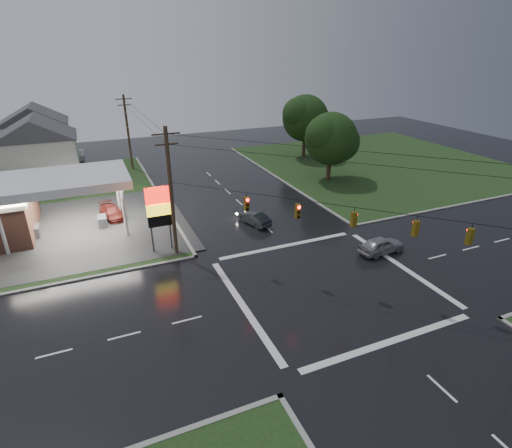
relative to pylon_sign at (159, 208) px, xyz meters
name	(u,v)px	position (x,y,z in m)	size (l,w,h in m)	color
ground	(328,284)	(10.50, -10.50, -4.01)	(120.00, 120.00, 0.00)	black
grass_ne	(380,163)	(36.50, 15.50, -3.97)	(36.00, 36.00, 0.08)	black
pylon_sign	(159,208)	(0.00, 0.00, 0.00)	(2.00, 0.35, 6.00)	#59595E
utility_pole_nw	(171,191)	(1.00, -1.00, 1.71)	(2.20, 0.32, 11.00)	#382619
utility_pole_n	(128,131)	(1.00, 27.50, 1.46)	(2.20, 0.32, 10.50)	#382619
traffic_signals	(336,205)	(10.52, -10.52, 2.47)	(26.87, 26.87, 1.47)	black
house_near	(39,149)	(-10.45, 25.50, 0.39)	(11.05, 8.48, 8.60)	silver
house_far	(36,133)	(-11.45, 37.50, 0.39)	(11.05, 8.48, 8.60)	silver
tree_ne_near	(332,139)	(24.64, 11.49, 1.55)	(7.99, 6.80, 8.98)	black
tree_ne_far	(306,118)	(27.65, 23.49, 2.17)	(8.46, 7.20, 9.80)	black
car_north	(254,218)	(9.70, 2.07, -3.37)	(1.36, 3.91, 1.29)	black
car_crossing	(381,245)	(17.48, -7.92, -3.29)	(1.71, 4.24, 1.45)	gray
car_pump	(112,212)	(-3.38, 9.46, -3.37)	(1.79, 4.41, 1.28)	#541813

